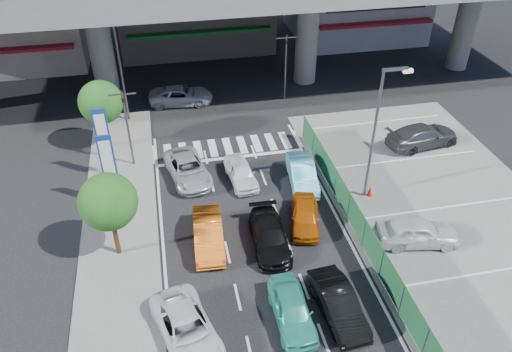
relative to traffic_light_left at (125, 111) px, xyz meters
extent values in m
plane|color=black|center=(6.20, -12.00, -3.94)|extent=(120.00, 120.00, 0.00)
cube|color=#5A5A58|center=(17.20, -10.00, -3.91)|extent=(12.00, 28.00, 0.06)
cube|color=#5A5A58|center=(-0.80, -8.00, -3.88)|extent=(4.00, 30.00, 0.12)
cylinder|color=slate|center=(-1.80, 10.00, 0.06)|extent=(1.80, 1.80, 8.00)
cylinder|color=slate|center=(14.20, 10.00, 0.06)|extent=(1.80, 1.80, 8.00)
cylinder|color=slate|center=(28.20, 10.00, 0.06)|extent=(1.80, 1.80, 8.00)
cube|color=#AE1524|center=(-9.80, 14.90, -1.14)|extent=(10.80, 1.60, 0.25)
cube|color=#146821|center=(6.20, 15.90, -1.14)|extent=(12.60, 1.60, 0.25)
cube|color=#AE1524|center=(22.20, 14.90, -1.14)|extent=(10.80, 1.60, 0.25)
cylinder|color=#595B60|center=(0.00, 0.00, -1.34)|extent=(0.14, 0.14, 5.20)
cube|color=#595B60|center=(0.00, 0.00, 1.06)|extent=(1.60, 0.08, 0.08)
imported|color=black|center=(0.00, 0.00, 0.76)|extent=(0.26, 1.24, 0.50)
cylinder|color=#595B60|center=(11.70, 7.00, -1.34)|extent=(0.14, 0.14, 5.20)
cube|color=#595B60|center=(11.70, 7.00, 1.06)|extent=(1.60, 0.08, 0.08)
imported|color=black|center=(11.70, 7.00, 0.76)|extent=(0.26, 1.24, 0.50)
cylinder|color=#595B60|center=(13.20, -6.00, 0.06)|extent=(0.16, 0.16, 8.00)
cube|color=#595B60|center=(13.80, -6.00, 3.96)|extent=(1.40, 0.15, 0.15)
cube|color=silver|center=(14.50, -6.00, 3.81)|extent=(0.50, 0.22, 0.18)
cylinder|color=#595B60|center=(-0.30, 6.00, 0.06)|extent=(0.16, 0.16, 8.00)
cube|color=#595B60|center=(0.30, 6.00, 3.96)|extent=(1.40, 0.15, 0.15)
cube|color=silver|center=(1.00, 6.00, 3.81)|extent=(0.50, 0.22, 0.18)
cylinder|color=#595B60|center=(-1.00, -4.00, -2.84)|extent=(0.10, 0.10, 2.20)
cube|color=navy|center=(-1.00, -4.00, -0.74)|extent=(0.80, 0.12, 3.00)
cube|color=white|center=(-1.00, -4.07, -0.74)|extent=(0.60, 0.02, 2.40)
cylinder|color=#595B60|center=(-1.40, -1.00, -2.84)|extent=(0.10, 0.10, 2.20)
cube|color=navy|center=(-1.40, -1.00, -0.74)|extent=(0.80, 0.12, 3.00)
cube|color=white|center=(-1.40, -1.07, -0.74)|extent=(0.60, 0.02, 2.40)
cylinder|color=#382314|center=(-0.80, -8.00, -2.74)|extent=(0.24, 0.24, 2.40)
sphere|color=#174614|center=(-0.80, -8.00, -0.54)|extent=(2.80, 2.80, 2.80)
cylinder|color=#382314|center=(-1.60, 2.50, -2.74)|extent=(0.24, 0.24, 2.40)
sphere|color=#174614|center=(-1.60, 2.50, -0.54)|extent=(2.80, 2.80, 2.80)
imported|color=white|center=(2.14, -13.79, -3.29)|extent=(3.23, 5.01, 1.28)
imported|color=teal|center=(6.71, -13.74, -3.27)|extent=(1.58, 3.92, 1.33)
imported|color=black|center=(8.78, -13.85, -3.26)|extent=(1.80, 4.23, 1.36)
imported|color=orange|center=(3.76, -8.20, -3.25)|extent=(1.72, 4.27, 1.38)
imported|color=black|center=(6.83, -8.92, -3.31)|extent=(1.93, 4.41, 1.26)
imported|color=#B85209|center=(9.05, -7.74, -3.31)|extent=(2.37, 3.93, 1.25)
imported|color=#A7A9AF|center=(3.28, -2.07, -3.29)|extent=(2.98, 4.97, 1.29)
imported|color=white|center=(6.40, -3.07, -3.31)|extent=(1.85, 3.80, 1.25)
imported|color=#4FA6C8|center=(9.97, -4.00, -3.25)|extent=(1.93, 4.33, 1.38)
imported|color=#B8BCC1|center=(3.70, 7.95, -3.26)|extent=(5.04, 2.71, 1.35)
imported|color=silver|center=(14.28, -10.30, -3.14)|extent=(4.53, 2.45, 1.46)
imported|color=#343539|center=(19.02, -1.56, -3.14)|extent=(5.35, 2.86, 1.47)
cone|color=red|center=(13.50, -6.08, -3.55)|extent=(0.37, 0.37, 0.66)
camera|label=1|loc=(2.29, -27.33, 14.10)|focal=35.00mm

